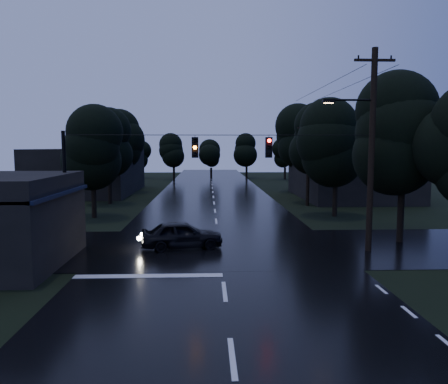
{
  "coord_description": "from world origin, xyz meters",
  "views": [
    {
      "loc": [
        -0.6,
        -10.31,
        5.22
      ],
      "look_at": [
        0.31,
        13.55,
        2.76
      ],
      "focal_mm": 35.0,
      "sensor_mm": 36.0,
      "label": 1
    }
  ],
  "objects": [
    {
      "name": "tree_right_a",
      "position": [
        9.0,
        22.0,
        5.62
      ],
      "size": [
        4.2,
        4.2,
        8.85
      ],
      "color": "black",
      "rests_on": "ground"
    },
    {
      "name": "building_far_left",
      "position": [
        -14.0,
        40.0,
        2.5
      ],
      "size": [
        10.0,
        16.0,
        5.0
      ],
      "primitive_type": "cube",
      "color": "black",
      "rests_on": "ground"
    },
    {
      "name": "tree_left_c",
      "position": [
        -10.2,
        40.0,
        5.99
      ],
      "size": [
        4.48,
        4.48,
        9.44
      ],
      "color": "black",
      "rests_on": "ground"
    },
    {
      "name": "tree_right_b",
      "position": [
        9.6,
        30.0,
        5.99
      ],
      "size": [
        4.48,
        4.48,
        9.44
      ],
      "color": "black",
      "rests_on": "ground"
    },
    {
      "name": "tree_corner_near",
      "position": [
        10.0,
        13.0,
        5.99
      ],
      "size": [
        4.48,
        4.48,
        9.44
      ],
      "color": "black",
      "rests_on": "ground"
    },
    {
      "name": "anchor_pole_left",
      "position": [
        -7.5,
        11.0,
        3.0
      ],
      "size": [
        0.18,
        0.18,
        6.0
      ],
      "primitive_type": "cylinder",
      "color": "black",
      "rests_on": "ground"
    },
    {
      "name": "ground",
      "position": [
        0.0,
        0.0,
        0.0
      ],
      "size": [
        160.0,
        160.0,
        0.0
      ],
      "primitive_type": "plane",
      "color": "black",
      "rests_on": "ground"
    },
    {
      "name": "utility_pole_main",
      "position": [
        7.41,
        11.0,
        5.26
      ],
      "size": [
        3.5,
        0.3,
        10.0
      ],
      "color": "black",
      "rests_on": "ground"
    },
    {
      "name": "tree_right_c",
      "position": [
        10.2,
        40.0,
        6.37
      ],
      "size": [
        4.76,
        4.76,
        10.03
      ],
      "color": "black",
      "rests_on": "ground"
    },
    {
      "name": "cross_street",
      "position": [
        0.0,
        12.0,
        0.0
      ],
      "size": [
        60.0,
        9.0,
        0.02
      ],
      "primitive_type": "cube",
      "color": "black",
      "rests_on": "ground"
    },
    {
      "name": "utility_pole_far",
      "position": [
        8.3,
        28.0,
        3.88
      ],
      "size": [
        2.0,
        0.3,
        7.5
      ],
      "color": "black",
      "rests_on": "ground"
    },
    {
      "name": "car",
      "position": [
        -1.93,
        11.93,
        0.72
      ],
      "size": [
        4.42,
        2.37,
        1.43
      ],
      "primitive_type": "imported",
      "rotation": [
        0.0,
        0.0,
        1.74
      ],
      "color": "black",
      "rests_on": "ground"
    },
    {
      "name": "building_far_right",
      "position": [
        14.0,
        34.0,
        2.2
      ],
      "size": [
        10.0,
        14.0,
        4.4
      ],
      "primitive_type": "cube",
      "color": "black",
      "rests_on": "ground"
    },
    {
      "name": "tree_left_a",
      "position": [
        -9.0,
        22.0,
        5.24
      ],
      "size": [
        3.92,
        3.92,
        8.26
      ],
      "color": "black",
      "rests_on": "ground"
    },
    {
      "name": "main_road",
      "position": [
        0.0,
        30.0,
        0.0
      ],
      "size": [
        12.0,
        120.0,
        0.02
      ],
      "primitive_type": "cube",
      "color": "black",
      "rests_on": "ground"
    },
    {
      "name": "span_signals",
      "position": [
        0.56,
        10.99,
        5.24
      ],
      "size": [
        15.0,
        0.37,
        1.12
      ],
      "color": "black",
      "rests_on": "ground"
    },
    {
      "name": "tree_left_b",
      "position": [
        -9.6,
        30.0,
        5.62
      ],
      "size": [
        4.2,
        4.2,
        8.85
      ],
      "color": "black",
      "rests_on": "ground"
    }
  ]
}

